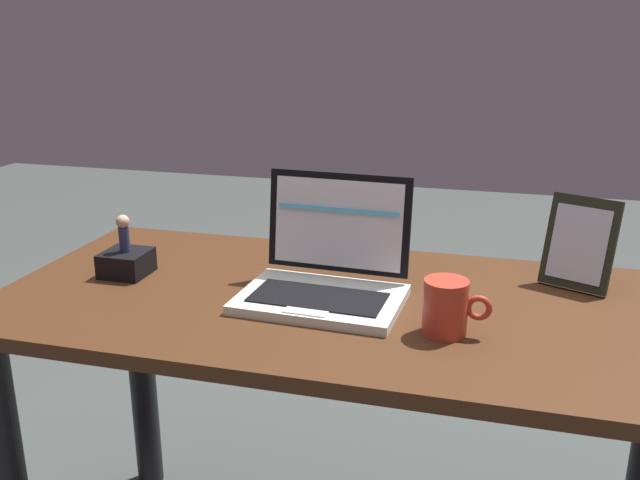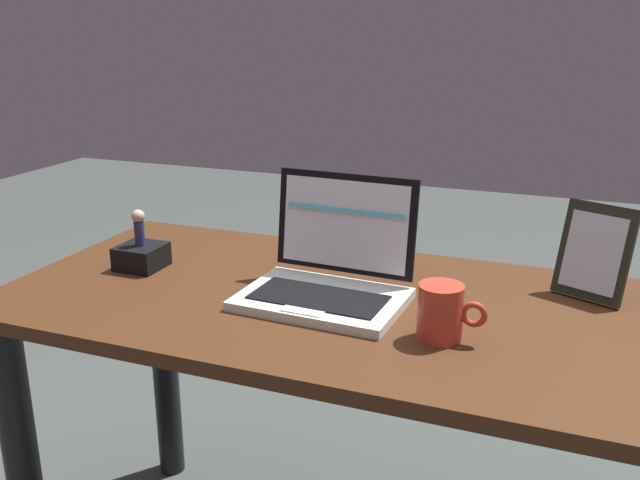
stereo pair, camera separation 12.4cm
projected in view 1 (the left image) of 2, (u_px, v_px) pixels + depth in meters
desk at (349, 363)px, 1.37m from camera, size 1.37×0.64×0.71m
laptop_front at (326, 276)px, 1.32m from camera, size 0.31×0.25×0.23m
photo_frame at (580, 244)px, 1.36m from camera, size 0.15×0.10×0.18m
figurine_stand at (126, 263)px, 1.45m from camera, size 0.09×0.09×0.05m
figurine at (124, 231)px, 1.43m from camera, size 0.03×0.03×0.08m
coffee_mug at (446, 307)px, 1.17m from camera, size 0.12×0.08×0.10m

